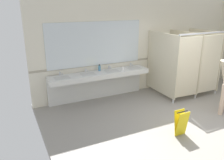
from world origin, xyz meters
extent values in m
cube|color=gray|center=(0.00, 0.00, -0.05)|extent=(7.31, 5.71, 0.10)
cube|color=beige|center=(0.00, 2.62, 1.47)|extent=(7.31, 0.12, 2.94)
cube|color=#9E937F|center=(0.00, 2.55, 1.05)|extent=(7.31, 0.01, 0.06)
cube|color=silver|center=(-1.73, 2.25, 0.82)|extent=(3.01, 0.56, 0.14)
cube|color=silver|center=(-1.73, 2.50, 0.37)|extent=(3.01, 0.08, 0.75)
cube|color=beige|center=(-2.86, 2.22, 0.84)|extent=(0.41, 0.31, 0.11)
cylinder|color=silver|center=(-2.86, 2.45, 0.94)|extent=(0.04, 0.04, 0.11)
cylinder|color=silver|center=(-2.86, 2.39, 0.99)|extent=(0.03, 0.11, 0.03)
sphere|color=silver|center=(-2.79, 2.46, 0.92)|extent=(0.04, 0.04, 0.04)
cube|color=beige|center=(-2.10, 2.22, 0.84)|extent=(0.41, 0.31, 0.11)
cylinder|color=silver|center=(-2.10, 2.45, 0.94)|extent=(0.04, 0.04, 0.11)
cylinder|color=silver|center=(-2.10, 2.39, 0.99)|extent=(0.03, 0.11, 0.03)
sphere|color=silver|center=(-2.03, 2.46, 0.92)|extent=(0.04, 0.04, 0.04)
cube|color=beige|center=(-1.35, 2.22, 0.84)|extent=(0.41, 0.31, 0.11)
cylinder|color=silver|center=(-1.35, 2.45, 0.94)|extent=(0.04, 0.04, 0.11)
cylinder|color=silver|center=(-1.35, 2.39, 0.99)|extent=(0.03, 0.11, 0.03)
sphere|color=silver|center=(-1.28, 2.46, 0.92)|extent=(0.04, 0.04, 0.04)
cube|color=beige|center=(-0.60, 2.22, 0.84)|extent=(0.41, 0.31, 0.11)
cylinder|color=silver|center=(-0.60, 2.45, 0.94)|extent=(0.04, 0.04, 0.11)
cylinder|color=silver|center=(-0.60, 2.39, 0.99)|extent=(0.03, 0.11, 0.03)
sphere|color=silver|center=(-0.53, 2.46, 0.92)|extent=(0.04, 0.04, 0.04)
cube|color=silver|center=(-1.73, 2.54, 1.68)|extent=(2.91, 0.02, 1.27)
cube|color=beige|center=(0.13, 1.81, 1.05)|extent=(0.03, 1.46, 1.86)
cylinder|color=silver|center=(0.13, 1.14, 0.06)|extent=(0.05, 0.05, 0.12)
cube|color=beige|center=(0.99, 1.81, 1.05)|extent=(0.03, 1.46, 1.86)
cylinder|color=silver|center=(0.99, 1.14, 0.06)|extent=(0.05, 0.05, 0.12)
cube|color=beige|center=(1.86, 1.81, 1.05)|extent=(0.03, 1.46, 1.86)
cylinder|color=silver|center=(1.86, 1.14, 0.06)|extent=(0.05, 0.05, 0.12)
cube|color=beige|center=(0.56, 1.11, 1.05)|extent=(0.78, 0.06, 1.76)
cube|color=beige|center=(1.42, 1.11, 1.05)|extent=(0.78, 0.03, 1.76)
cube|color=#B7BABF|center=(0.99, 1.11, 2.00)|extent=(1.79, 0.04, 0.04)
cylinder|color=beige|center=(0.92, 0.13, 0.42)|extent=(0.11, 0.11, 0.84)
cylinder|color=beige|center=(0.78, 0.03, 0.42)|extent=(0.11, 0.11, 0.84)
cylinder|color=teal|center=(-1.67, 2.42, 0.97)|extent=(0.07, 0.07, 0.16)
cylinder|color=black|center=(-1.67, 2.42, 1.07)|extent=(0.03, 0.03, 0.04)
cylinder|color=white|center=(-1.04, 2.13, 0.94)|extent=(0.07, 0.07, 0.11)
cube|color=yellow|center=(-0.88, -0.34, 0.30)|extent=(0.28, 0.10, 0.59)
cube|color=yellow|center=(-0.88, -0.25, 0.30)|extent=(0.28, 0.10, 0.59)
cylinder|color=black|center=(-0.88, -0.30, 0.57)|extent=(0.28, 0.02, 0.02)
camera|label=1|loc=(-4.19, -3.66, 2.79)|focal=36.73mm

